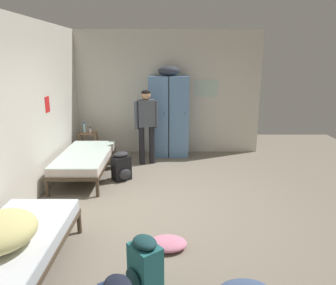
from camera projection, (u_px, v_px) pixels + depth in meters
ground_plane at (168, 205)px, 5.13m from camera, size 9.57×9.57×0.00m
room_backdrop at (101, 103)px, 6.00m from camera, size 4.38×6.04×2.87m
locker_bank at (170, 115)px, 7.50m from camera, size 0.90×0.55×2.07m
shelf_unit at (90, 142)px, 7.57m from camera, size 0.38×0.30×0.57m
bed_left_front at (15, 246)px, 3.36m from camera, size 0.90×1.90×0.49m
bed_left_rear at (86, 158)px, 6.25m from camera, size 0.90×1.90×0.49m
bedding_heap at (0, 231)px, 3.15m from camera, size 0.71×0.77×0.31m
person_traveler at (147, 120)px, 6.89m from camera, size 0.49×0.28×1.60m
water_bottle at (86, 128)px, 7.50m from camera, size 0.07×0.07×0.24m
lotion_bottle at (92, 130)px, 7.45m from camera, size 0.06×0.06×0.15m
backpack_black at (123, 167)px, 6.14m from camera, size 0.41×0.41×0.55m
backpack_teal at (145, 264)px, 3.27m from camera, size 0.42×0.41×0.55m
clothes_pile_pink at (168, 244)px, 3.98m from camera, size 0.48×0.37×0.12m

